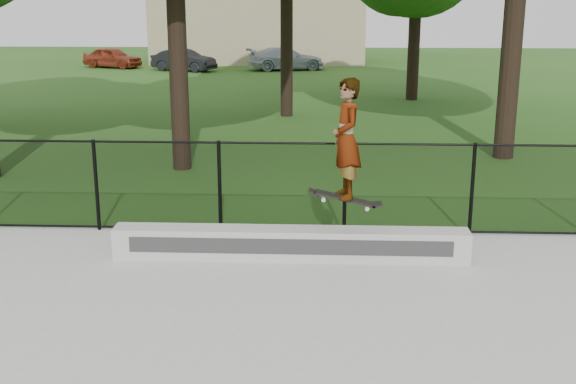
# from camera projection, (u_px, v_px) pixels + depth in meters

# --- Properties ---
(grind_ledge) EXTENTS (5.14, 0.40, 0.46)m
(grind_ledge) POSITION_uv_depth(u_px,v_px,m) (290.00, 244.00, 10.45)
(grind_ledge) COLOR #B0B0AB
(grind_ledge) RESTS_ON concrete_slab
(car_a) EXTENTS (3.45, 2.30, 1.10)m
(car_a) POSITION_uv_depth(u_px,v_px,m) (112.00, 57.00, 38.78)
(car_a) COLOR maroon
(car_a) RESTS_ON ground
(car_b) EXTENTS (3.26, 2.19, 1.11)m
(car_b) POSITION_uv_depth(u_px,v_px,m) (184.00, 60.00, 37.12)
(car_b) COLOR black
(car_b) RESTS_ON ground
(car_c) EXTENTS (3.97, 2.57, 1.16)m
(car_c) POSITION_uv_depth(u_px,v_px,m) (286.00, 59.00, 37.60)
(car_c) COLOR #9BA7B0
(car_c) RESTS_ON ground
(skater_airborne) EXTENTS (0.83, 0.68, 1.82)m
(skater_airborne) POSITION_uv_depth(u_px,v_px,m) (346.00, 141.00, 9.75)
(skater_airborne) COLOR black
(skater_airborne) RESTS_ON ground
(chainlink_fence) EXTENTS (16.06, 0.06, 1.50)m
(chainlink_fence) POSITION_uv_depth(u_px,v_px,m) (220.00, 187.00, 11.53)
(chainlink_fence) COLOR black
(chainlink_fence) RESTS_ON concrete_slab
(distant_building) EXTENTS (12.40, 6.40, 4.30)m
(distant_building) POSITION_uv_depth(u_px,v_px,m) (260.00, 24.00, 42.19)
(distant_building) COLOR tan
(distant_building) RESTS_ON ground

